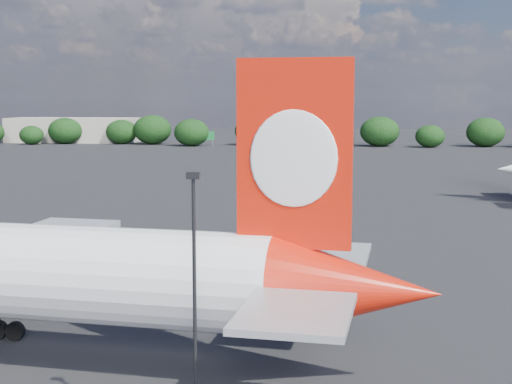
# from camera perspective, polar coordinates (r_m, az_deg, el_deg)

# --- Properties ---
(ground) EXTENTS (500.00, 500.00, 0.00)m
(ground) POSITION_cam_1_polar(r_m,az_deg,el_deg) (100.63, -6.04, -0.83)
(ground) COLOR black
(ground) RESTS_ON ground
(apron_lamp_post) EXTENTS (0.55, 0.30, 11.56)m
(apron_lamp_post) POSITION_cam_1_polar(r_m,az_deg,el_deg) (30.03, -4.94, -8.17)
(apron_lamp_post) COLOR black
(apron_lamp_post) RESTS_ON ground
(terminal_building) EXTENTS (42.00, 16.00, 8.00)m
(terminal_building) POSITION_cam_1_polar(r_m,az_deg,el_deg) (245.22, -14.35, 4.83)
(terminal_building) COLOR #A1998B
(terminal_building) RESTS_ON ground
(highway_sign) EXTENTS (6.00, 0.30, 4.50)m
(highway_sign) POSITION_cam_1_polar(r_m,az_deg,el_deg) (217.15, -4.14, 4.49)
(highway_sign) COLOR #156B2E
(highway_sign) RESTS_ON ground
(billboard_yellow) EXTENTS (5.00, 0.30, 5.50)m
(billboard_yellow) POSITION_cam_1_polar(r_m,az_deg,el_deg) (219.69, 3.89, 4.72)
(billboard_yellow) COLOR yellow
(billboard_yellow) RESTS_ON ground
(horizon_treeline) EXTENTS (200.44, 16.51, 9.30)m
(horizon_treeline) POSITION_cam_1_polar(r_m,az_deg,el_deg) (218.39, 3.90, 4.79)
(horizon_treeline) COLOR black
(horizon_treeline) RESTS_ON ground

